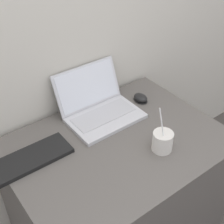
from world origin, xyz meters
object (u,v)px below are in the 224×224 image
(drink_cup, at_px, (163,141))
(external_keyboard, at_px, (27,160))
(laptop, at_px, (99,106))
(computer_mouse, at_px, (141,98))

(drink_cup, relative_size, external_keyboard, 0.57)
(laptop, bearing_deg, computer_mouse, -7.94)
(computer_mouse, bearing_deg, drink_cup, -116.98)
(laptop, height_order, drink_cup, laptop)
(drink_cup, xyz_separation_m, external_keyboard, (-0.53, 0.30, -0.04))
(laptop, distance_m, external_keyboard, 0.46)
(laptop, relative_size, drink_cup, 1.66)
(laptop, bearing_deg, drink_cup, -78.70)
(external_keyboard, bearing_deg, laptop, 11.46)
(laptop, relative_size, computer_mouse, 4.11)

